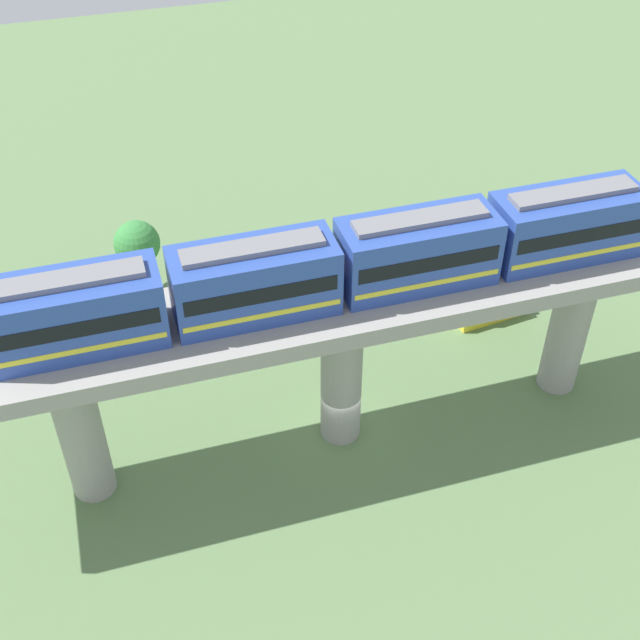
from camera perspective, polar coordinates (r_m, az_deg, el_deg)
The scene contains 7 objects.
ground_plane at distance 40.61m, azimuth 1.38°, elevation -7.59°, with size 120.00×120.00×0.00m, color #5B7A4C.
viaduct at distance 36.06m, azimuth 1.54°, elevation -0.58°, with size 5.20×35.80×8.43m.
train at distance 33.86m, azimuth 1.23°, elevation 3.75°, with size 2.64×27.45×3.24m.
parked_car_silver at distance 46.26m, azimuth -15.41°, elevation -0.92°, with size 2.73×4.50×1.76m.
parked_car_white at distance 46.57m, azimuth -1.49°, elevation 1.11°, with size 2.47×4.44×1.76m.
parked_car_yellow at distance 47.52m, azimuth 11.51°, elevation 1.10°, with size 2.31×4.39×1.76m.
tree_near_viaduct at distance 47.94m, azimuth -12.41°, elevation 5.11°, with size 2.60×2.60×4.60m.
Camera 1 is at (25.90, -8.86, 30.00)m, focal length 46.75 mm.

